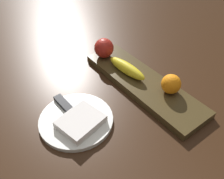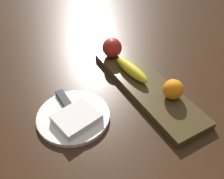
{
  "view_description": "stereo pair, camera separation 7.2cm",
  "coord_description": "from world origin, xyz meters",
  "px_view_note": "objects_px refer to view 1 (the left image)",
  "views": [
    {
      "loc": [
        0.44,
        -0.44,
        0.53
      ],
      "look_at": [
        0.01,
        -0.12,
        0.05
      ],
      "focal_mm": 39.3,
      "sensor_mm": 36.0,
      "label": 1
    },
    {
      "loc": [
        0.48,
        -0.38,
        0.53
      ],
      "look_at": [
        0.01,
        -0.12,
        0.05
      ],
      "focal_mm": 39.3,
      "sensor_mm": 36.0,
      "label": 2
    }
  ],
  "objects_px": {
    "fruit_tray": "(143,83)",
    "orange_near_apple": "(171,84)",
    "dinner_plate": "(76,120)",
    "knife": "(67,108)",
    "banana": "(127,68)",
    "folded_napkin": "(81,122)",
    "apple": "(104,48)"
  },
  "relations": [
    {
      "from": "fruit_tray",
      "to": "orange_near_apple",
      "type": "relative_size",
      "value": 7.65
    },
    {
      "from": "dinner_plate",
      "to": "knife",
      "type": "bearing_deg",
      "value": -179.59
    },
    {
      "from": "banana",
      "to": "knife",
      "type": "height_order",
      "value": "banana"
    },
    {
      "from": "banana",
      "to": "orange_near_apple",
      "type": "distance_m",
      "value": 0.16
    },
    {
      "from": "fruit_tray",
      "to": "folded_napkin",
      "type": "height_order",
      "value": "folded_napkin"
    },
    {
      "from": "apple",
      "to": "knife",
      "type": "distance_m",
      "value": 0.28
    },
    {
      "from": "banana",
      "to": "orange_near_apple",
      "type": "bearing_deg",
      "value": 11.38
    },
    {
      "from": "orange_near_apple",
      "to": "knife",
      "type": "height_order",
      "value": "orange_near_apple"
    },
    {
      "from": "orange_near_apple",
      "to": "knife",
      "type": "distance_m",
      "value": 0.32
    },
    {
      "from": "banana",
      "to": "fruit_tray",
      "type": "bearing_deg",
      "value": 8.55
    },
    {
      "from": "folded_napkin",
      "to": "knife",
      "type": "xyz_separation_m",
      "value": [
        -0.07,
        -0.0,
        -0.01
      ]
    },
    {
      "from": "apple",
      "to": "folded_napkin",
      "type": "bearing_deg",
      "value": -47.49
    },
    {
      "from": "apple",
      "to": "dinner_plate",
      "type": "relative_size",
      "value": 0.34
    },
    {
      "from": "folded_napkin",
      "to": "orange_near_apple",
      "type": "bearing_deg",
      "value": 77.69
    },
    {
      "from": "dinner_plate",
      "to": "folded_napkin",
      "type": "height_order",
      "value": "folded_napkin"
    },
    {
      "from": "dinner_plate",
      "to": "knife",
      "type": "relative_size",
      "value": 1.15
    },
    {
      "from": "apple",
      "to": "banana",
      "type": "distance_m",
      "value": 0.13
    },
    {
      "from": "apple",
      "to": "dinner_plate",
      "type": "xyz_separation_m",
      "value": [
        0.19,
        -0.24,
        -0.05
      ]
    },
    {
      "from": "banana",
      "to": "dinner_plate",
      "type": "xyz_separation_m",
      "value": [
        0.07,
        -0.24,
        -0.04
      ]
    },
    {
      "from": "banana",
      "to": "apple",
      "type": "bearing_deg",
      "value": 176.16
    },
    {
      "from": "apple",
      "to": "knife",
      "type": "bearing_deg",
      "value": -58.7
    },
    {
      "from": "fruit_tray",
      "to": "dinner_plate",
      "type": "relative_size",
      "value": 2.21
    },
    {
      "from": "apple",
      "to": "orange_near_apple",
      "type": "relative_size",
      "value": 1.17
    },
    {
      "from": "orange_near_apple",
      "to": "banana",
      "type": "bearing_deg",
      "value": -163.69
    },
    {
      "from": "knife",
      "to": "folded_napkin",
      "type": "bearing_deg",
      "value": -1.57
    },
    {
      "from": "dinner_plate",
      "to": "knife",
      "type": "height_order",
      "value": "knife"
    },
    {
      "from": "banana",
      "to": "knife",
      "type": "distance_m",
      "value": 0.24
    },
    {
      "from": "orange_near_apple",
      "to": "dinner_plate",
      "type": "distance_m",
      "value": 0.3
    },
    {
      "from": "fruit_tray",
      "to": "orange_near_apple",
      "type": "bearing_deg",
      "value": 18.37
    },
    {
      "from": "fruit_tray",
      "to": "dinner_plate",
      "type": "bearing_deg",
      "value": -90.0
    },
    {
      "from": "fruit_tray",
      "to": "orange_near_apple",
      "type": "height_order",
      "value": "orange_near_apple"
    },
    {
      "from": "folded_napkin",
      "to": "knife",
      "type": "bearing_deg",
      "value": -179.74
    }
  ]
}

